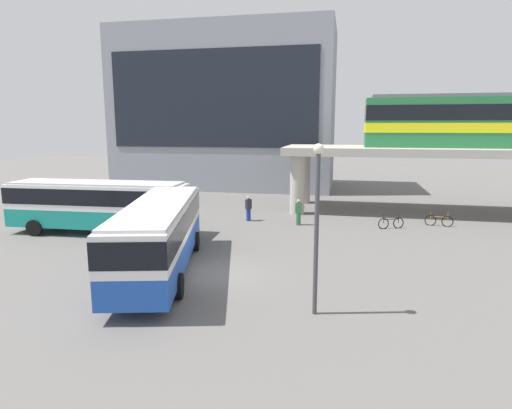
{
  "coord_description": "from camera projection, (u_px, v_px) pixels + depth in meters",
  "views": [
    {
      "loc": [
        5.8,
        -17.93,
        6.56
      ],
      "look_at": [
        0.84,
        5.76,
        2.2
      ],
      "focal_mm": 30.59,
      "sensor_mm": 36.0,
      "label": 1
    }
  ],
  "objects": [
    {
      "name": "bicycle_black",
      "position": [
        391.0,
        223.0,
        28.27
      ],
      "size": [
        1.67,
        0.75,
        1.04
      ],
      "color": "black",
      "rests_on": "ground_plane"
    },
    {
      "name": "ground_plane",
      "position": [
        257.0,
        225.0,
        29.24
      ],
      "size": [
        120.0,
        120.0,
        0.0
      ],
      "primitive_type": "plane",
      "color": "#605E5B"
    },
    {
      "name": "pedestrian_walking_across",
      "position": [
        298.0,
        213.0,
        29.23
      ],
      "size": [
        0.41,
        0.32,
        1.75
      ],
      "color": "#33663F",
      "rests_on": "ground_plane"
    },
    {
      "name": "bus_secondary",
      "position": [
        98.0,
        202.0,
        26.7
      ],
      "size": [
        11.14,
        3.09,
        3.22
      ],
      "color": "teal",
      "rests_on": "ground_plane"
    },
    {
      "name": "bus_main",
      "position": [
        160.0,
        230.0,
        19.49
      ],
      "size": [
        5.11,
        11.33,
        3.22
      ],
      "color": "#1E4CB2",
      "rests_on": "ground_plane"
    },
    {
      "name": "station_building",
      "position": [
        226.0,
        109.0,
        47.39
      ],
      "size": [
        23.04,
        10.46,
        16.71
      ],
      "color": "gray",
      "rests_on": "ground_plane"
    },
    {
      "name": "bicycle_brown",
      "position": [
        439.0,
        221.0,
        28.98
      ],
      "size": [
        1.78,
        0.34,
        1.04
      ],
      "color": "black",
      "rests_on": "ground_plane"
    },
    {
      "name": "pedestrian_by_bike_rack",
      "position": [
        248.0,
        209.0,
        30.53
      ],
      "size": [
        0.45,
        0.47,
        1.75
      ],
      "color": "navy",
      "rests_on": "ground_plane"
    },
    {
      "name": "lamp_post",
      "position": [
        317.0,
        215.0,
        14.84
      ],
      "size": [
        0.36,
        0.36,
        6.0
      ],
      "color": "#3F3F44",
      "rests_on": "ground_plane"
    }
  ]
}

